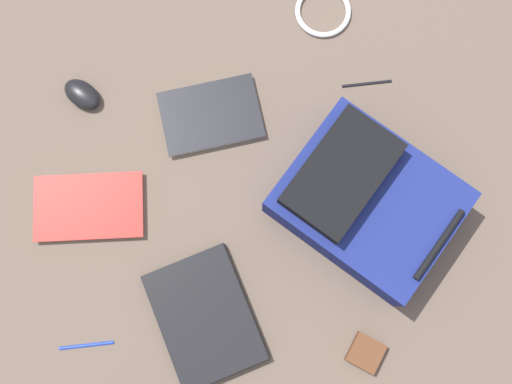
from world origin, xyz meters
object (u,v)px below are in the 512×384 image
object	(u,v)px
pen_blue	(86,345)
book_manual	(89,207)
pen_black	(367,83)
computer_mouse	(82,94)
earbud_pouch	(366,353)
laptop	(205,317)
book_blue	(211,115)
cable_coil	(323,11)
backpack	(365,199)

from	to	relation	value
pen_blue	book_manual	bearing A→B (deg)	165.19
pen_black	pen_blue	world-z (taller)	same
computer_mouse	earbud_pouch	distance (m)	0.99
laptop	computer_mouse	distance (m)	0.67
book_blue	pen_blue	bearing A→B (deg)	-43.17
laptop	book_manual	world-z (taller)	laptop
book_manual	pen_blue	xyz separation A→B (m)	(0.34, -0.09, -0.01)
computer_mouse	cable_coil	xyz separation A→B (m)	(-0.05, 0.69, -0.01)
backpack	earbud_pouch	world-z (taller)	backpack
cable_coil	pen_black	distance (m)	0.24
book_manual	earbud_pouch	bearing A→B (deg)	46.37
computer_mouse	pen_blue	xyz separation A→B (m)	(0.63, -0.14, -0.01)
backpack	pen_blue	size ratio (longest dim) A/B	3.89
book_blue	earbud_pouch	xyz separation A→B (m)	(0.69, 0.21, 0.00)
cable_coil	pen_black	size ratio (longest dim) A/B	1.15
book_manual	pen_blue	distance (m)	0.35
backpack	book_blue	size ratio (longest dim) A/B	1.96
backpack	book_manual	bearing A→B (deg)	-105.37
cable_coil	pen_black	bearing A→B (deg)	12.82
earbud_pouch	pen_blue	bearing A→B (deg)	-107.54
backpack	pen_black	size ratio (longest dim) A/B	3.93
book_blue	pen_blue	world-z (taller)	book_blue
backpack	laptop	size ratio (longest dim) A/B	1.59
book_blue	cable_coil	world-z (taller)	book_blue
book_manual	pen_black	size ratio (longest dim) A/B	2.32
book_blue	earbud_pouch	world-z (taller)	earbud_pouch
book_manual	earbud_pouch	xyz separation A→B (m)	(0.55, 0.57, 0.00)
book_blue	pen_blue	size ratio (longest dim) A/B	1.99
cable_coil	book_manual	bearing A→B (deg)	-64.67
pen_black	pen_blue	size ratio (longest dim) A/B	0.99
laptop	book_manual	size ratio (longest dim) A/B	1.06
book_manual	cable_coil	xyz separation A→B (m)	(-0.35, 0.74, -0.00)
pen_black	earbud_pouch	world-z (taller)	earbud_pouch
book_blue	pen_black	bearing A→B (deg)	86.20
book_blue	book_manual	distance (m)	0.40
cable_coil	book_blue	bearing A→B (deg)	-61.69
laptop	computer_mouse	size ratio (longest dim) A/B	3.11
pen_black	cable_coil	bearing A→B (deg)	-167.18
computer_mouse	pen_black	xyz separation A→B (m)	(0.18, 0.74, -0.01)
book_manual	computer_mouse	world-z (taller)	computer_mouse
laptop	earbud_pouch	bearing A→B (deg)	61.66
book_manual	computer_mouse	distance (m)	0.30
laptop	pen_black	bearing A→B (deg)	129.19
earbud_pouch	laptop	bearing A→B (deg)	-118.34
computer_mouse	pen_blue	size ratio (longest dim) A/B	0.79
computer_mouse	book_manual	bearing A→B (deg)	42.27
laptop	pen_black	size ratio (longest dim) A/B	2.47
computer_mouse	book_blue	bearing A→B (deg)	117.25
pen_blue	earbud_pouch	world-z (taller)	earbud_pouch
book_manual	pen_black	distance (m)	0.80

